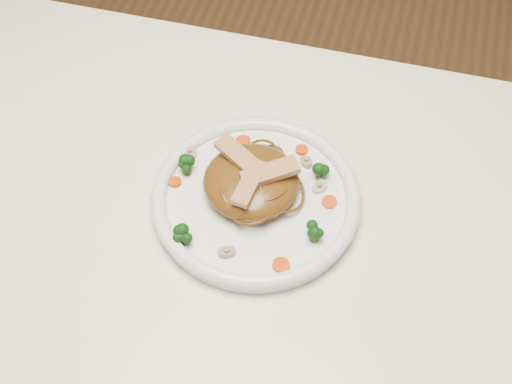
# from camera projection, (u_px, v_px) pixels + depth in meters

# --- Properties ---
(table) EXTENTS (1.20, 0.80, 0.75)m
(table) POSITION_uv_depth(u_px,v_px,m) (212.00, 282.00, 0.98)
(table) COLOR white
(table) RESTS_ON ground
(plate) EXTENTS (0.36, 0.36, 0.02)m
(plate) POSITION_uv_depth(u_px,v_px,m) (256.00, 202.00, 0.93)
(plate) COLOR white
(plate) RESTS_ON table
(noodle_mound) EXTENTS (0.13, 0.13, 0.04)m
(noodle_mound) POSITION_uv_depth(u_px,v_px,m) (251.00, 181.00, 0.92)
(noodle_mound) COLOR #5D3811
(noodle_mound) RESTS_ON plate
(chicken_a) EXTENTS (0.08, 0.06, 0.01)m
(chicken_a) POSITION_uv_depth(u_px,v_px,m) (270.00, 172.00, 0.90)
(chicken_a) COLOR tan
(chicken_a) RESTS_ON noodle_mound
(chicken_b) EXTENTS (0.08, 0.06, 0.01)m
(chicken_b) POSITION_uv_depth(u_px,v_px,m) (239.00, 156.00, 0.91)
(chicken_b) COLOR tan
(chicken_b) RESTS_ON noodle_mound
(chicken_c) EXTENTS (0.03, 0.07, 0.01)m
(chicken_c) POSITION_uv_depth(u_px,v_px,m) (250.00, 183.00, 0.89)
(chicken_c) COLOR tan
(chicken_c) RESTS_ON noodle_mound
(broccoli_0) EXTENTS (0.03, 0.03, 0.03)m
(broccoli_0) POSITION_uv_depth(u_px,v_px,m) (321.00, 173.00, 0.94)
(broccoli_0) COLOR #0D370B
(broccoli_0) RESTS_ON plate
(broccoli_1) EXTENTS (0.03, 0.03, 0.03)m
(broccoli_1) POSITION_uv_depth(u_px,v_px,m) (186.00, 166.00, 0.94)
(broccoli_1) COLOR #0D370B
(broccoli_1) RESTS_ON plate
(broccoli_2) EXTENTS (0.04, 0.04, 0.03)m
(broccoli_2) POSITION_uv_depth(u_px,v_px,m) (184.00, 234.00, 0.88)
(broccoli_2) COLOR #0D370B
(broccoli_2) RESTS_ON plate
(broccoli_3) EXTENTS (0.03, 0.03, 0.03)m
(broccoli_3) POSITION_uv_depth(u_px,v_px,m) (315.00, 232.00, 0.88)
(broccoli_3) COLOR #0D370B
(broccoli_3) RESTS_ON plate
(carrot_0) EXTENTS (0.02, 0.02, 0.00)m
(carrot_0) POSITION_uv_depth(u_px,v_px,m) (302.00, 150.00, 0.97)
(carrot_0) COLOR #EA4F08
(carrot_0) RESTS_ON plate
(carrot_1) EXTENTS (0.02, 0.02, 0.00)m
(carrot_1) POSITION_uv_depth(u_px,v_px,m) (175.00, 182.00, 0.94)
(carrot_1) COLOR #EA4F08
(carrot_1) RESTS_ON plate
(carrot_2) EXTENTS (0.03, 0.03, 0.00)m
(carrot_2) POSITION_uv_depth(u_px,v_px,m) (329.00, 202.00, 0.92)
(carrot_2) COLOR #EA4F08
(carrot_2) RESTS_ON plate
(carrot_3) EXTENTS (0.03, 0.03, 0.00)m
(carrot_3) POSITION_uv_depth(u_px,v_px,m) (243.00, 141.00, 0.98)
(carrot_3) COLOR #EA4F08
(carrot_3) RESTS_ON plate
(carrot_4) EXTENTS (0.03, 0.03, 0.00)m
(carrot_4) POSITION_uv_depth(u_px,v_px,m) (281.00, 265.00, 0.86)
(carrot_4) COLOR #EA4F08
(carrot_4) RESTS_ON plate
(mushroom_0) EXTENTS (0.03, 0.03, 0.01)m
(mushroom_0) POSITION_uv_depth(u_px,v_px,m) (227.00, 252.00, 0.88)
(mushroom_0) COLOR tan
(mushroom_0) RESTS_ON plate
(mushroom_1) EXTENTS (0.03, 0.03, 0.01)m
(mushroom_1) POSITION_uv_depth(u_px,v_px,m) (319.00, 187.00, 0.94)
(mushroom_1) COLOR tan
(mushroom_1) RESTS_ON plate
(mushroom_2) EXTENTS (0.03, 0.03, 0.01)m
(mushroom_2) POSITION_uv_depth(u_px,v_px,m) (190.00, 152.00, 0.97)
(mushroom_2) COLOR tan
(mushroom_2) RESTS_ON plate
(mushroom_3) EXTENTS (0.03, 0.03, 0.01)m
(mushroom_3) POSITION_uv_depth(u_px,v_px,m) (306.00, 162.00, 0.96)
(mushroom_3) COLOR tan
(mushroom_3) RESTS_ON plate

